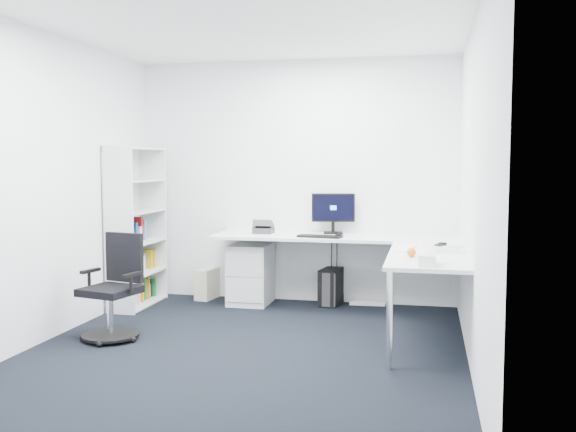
% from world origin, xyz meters
% --- Properties ---
extents(ground, '(4.20, 4.20, 0.00)m').
position_xyz_m(ground, '(0.00, 0.00, 0.00)').
color(ground, black).
extents(ceiling, '(4.20, 4.20, 0.00)m').
position_xyz_m(ceiling, '(0.00, 0.00, 2.70)').
color(ceiling, white).
extents(wall_back, '(3.60, 0.02, 2.70)m').
position_xyz_m(wall_back, '(0.00, 2.10, 1.35)').
color(wall_back, white).
rests_on(wall_back, ground).
extents(wall_front, '(3.60, 0.02, 2.70)m').
position_xyz_m(wall_front, '(0.00, -2.10, 1.35)').
color(wall_front, white).
rests_on(wall_front, ground).
extents(wall_left, '(0.02, 4.20, 2.70)m').
position_xyz_m(wall_left, '(-1.80, 0.00, 1.35)').
color(wall_left, white).
rests_on(wall_left, ground).
extents(wall_right, '(0.02, 4.20, 2.70)m').
position_xyz_m(wall_right, '(1.80, 0.00, 1.35)').
color(wall_right, white).
rests_on(wall_right, ground).
extents(l_desk, '(2.70, 1.51, 0.79)m').
position_xyz_m(l_desk, '(0.55, 1.40, 0.39)').
color(l_desk, silver).
rests_on(l_desk, ground).
extents(drawer_pedestal, '(0.43, 0.54, 0.66)m').
position_xyz_m(drawer_pedestal, '(-0.44, 1.83, 0.33)').
color(drawer_pedestal, silver).
rests_on(drawer_pedestal, ground).
extents(bookshelf, '(0.34, 0.87, 1.73)m').
position_xyz_m(bookshelf, '(-1.62, 1.45, 0.87)').
color(bookshelf, silver).
rests_on(bookshelf, ground).
extents(task_chair, '(0.62, 0.62, 0.93)m').
position_xyz_m(task_chair, '(-1.26, 0.14, 0.47)').
color(task_chair, black).
rests_on(task_chair, ground).
extents(black_pc_tower, '(0.25, 0.44, 0.40)m').
position_xyz_m(black_pc_tower, '(0.45, 1.95, 0.20)').
color(black_pc_tower, black).
rests_on(black_pc_tower, ground).
extents(beige_pc_tower, '(0.22, 0.39, 0.35)m').
position_xyz_m(beige_pc_tower, '(-1.00, 1.96, 0.17)').
color(beige_pc_tower, beige).
rests_on(beige_pc_tower, ground).
extents(power_strip, '(0.39, 0.09, 0.04)m').
position_xyz_m(power_strip, '(0.84, 1.99, 0.02)').
color(power_strip, white).
rests_on(power_strip, ground).
extents(monitor, '(0.49, 0.23, 0.45)m').
position_xyz_m(monitor, '(0.46, 1.96, 1.02)').
color(monitor, black).
rests_on(monitor, l_desk).
extents(black_keyboard, '(0.47, 0.23, 0.02)m').
position_xyz_m(black_keyboard, '(0.38, 1.56, 0.80)').
color(black_keyboard, black).
rests_on(black_keyboard, l_desk).
extents(mouse, '(0.07, 0.11, 0.03)m').
position_xyz_m(mouse, '(0.57, 1.60, 0.81)').
color(mouse, black).
rests_on(mouse, l_desk).
extents(desk_phone, '(0.21, 0.21, 0.14)m').
position_xyz_m(desk_phone, '(-0.29, 1.82, 0.86)').
color(desk_phone, '#2F2F32').
rests_on(desk_phone, l_desk).
extents(laptop, '(0.40, 0.39, 0.27)m').
position_xyz_m(laptop, '(1.65, 0.82, 0.92)').
color(laptop, silver).
rests_on(laptop, l_desk).
extents(white_keyboard, '(0.19, 0.45, 0.01)m').
position_xyz_m(white_keyboard, '(1.28, 0.81, 0.80)').
color(white_keyboard, white).
rests_on(white_keyboard, l_desk).
extents(headphones, '(0.17, 0.21, 0.05)m').
position_xyz_m(headphones, '(1.59, 1.09, 0.81)').
color(headphones, black).
rests_on(headphones, l_desk).
extents(orange_fruit, '(0.07, 0.07, 0.07)m').
position_xyz_m(orange_fruit, '(1.34, 0.36, 0.83)').
color(orange_fruit, orange).
rests_on(orange_fruit, l_desk).
extents(tissue_box, '(0.13, 0.25, 0.09)m').
position_xyz_m(tissue_box, '(1.47, -0.02, 0.83)').
color(tissue_box, white).
rests_on(tissue_box, l_desk).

